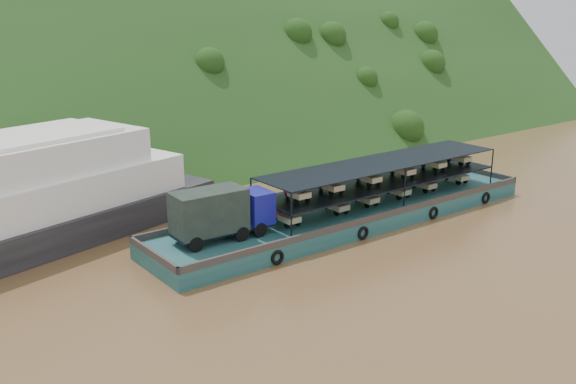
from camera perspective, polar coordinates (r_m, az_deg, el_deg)
ground at (r=49.17m, az=3.99°, el=-3.96°), size 160.00×160.00×0.00m
hillside at (r=78.72m, az=-13.57°, el=3.37°), size 140.00×39.60×39.60m
cargo_barge at (r=51.19m, az=4.50°, el=-1.70°), size 35.00×7.18×4.89m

